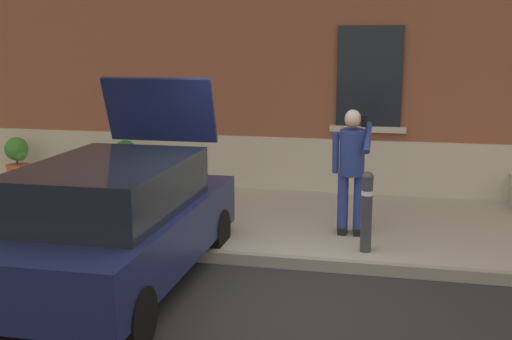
{
  "coord_description": "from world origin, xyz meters",
  "views": [
    {
      "loc": [
        1.46,
        -6.7,
        2.81
      ],
      "look_at": [
        -0.4,
        1.6,
        1.1
      ],
      "focal_mm": 45.52,
      "sensor_mm": 36.0,
      "label": 1
    }
  ],
  "objects_px": {
    "person_on_phone": "(352,164)",
    "planter_olive": "(126,162)",
    "bollard_far_left": "(85,193)",
    "planter_terracotta": "(17,158)",
    "bollard_near_person": "(367,209)",
    "hatchback_car_navy": "(116,220)"
  },
  "relations": [
    {
      "from": "bollard_near_person",
      "to": "planter_olive",
      "type": "height_order",
      "value": "bollard_near_person"
    },
    {
      "from": "bollard_near_person",
      "to": "planter_terracotta",
      "type": "bearing_deg",
      "value": 157.62
    },
    {
      "from": "bollard_near_person",
      "to": "bollard_far_left",
      "type": "xyz_separation_m",
      "value": [
        -3.87,
        0.0,
        0.0
      ]
    },
    {
      "from": "person_on_phone",
      "to": "planter_terracotta",
      "type": "bearing_deg",
      "value": 175.26
    },
    {
      "from": "person_on_phone",
      "to": "bollard_far_left",
      "type": "bearing_deg",
      "value": -156.34
    },
    {
      "from": "bollard_near_person",
      "to": "person_on_phone",
      "type": "xyz_separation_m",
      "value": [
        -0.25,
        0.66,
        0.44
      ]
    },
    {
      "from": "bollard_far_left",
      "to": "planter_terracotta",
      "type": "relative_size",
      "value": 1.22
    },
    {
      "from": "bollard_far_left",
      "to": "planter_olive",
      "type": "relative_size",
      "value": 1.22
    },
    {
      "from": "hatchback_car_navy",
      "to": "planter_olive",
      "type": "bearing_deg",
      "value": 112.45
    },
    {
      "from": "bollard_near_person",
      "to": "planter_terracotta",
      "type": "xyz_separation_m",
      "value": [
        -6.69,
        2.75,
        -0.11
      ]
    },
    {
      "from": "hatchback_car_navy",
      "to": "bollard_far_left",
      "type": "height_order",
      "value": "hatchback_car_navy"
    },
    {
      "from": "bollard_far_left",
      "to": "person_on_phone",
      "type": "bearing_deg",
      "value": 10.4
    },
    {
      "from": "person_on_phone",
      "to": "planter_olive",
      "type": "height_order",
      "value": "person_on_phone"
    },
    {
      "from": "planter_olive",
      "to": "hatchback_car_navy",
      "type": "bearing_deg",
      "value": -67.55
    },
    {
      "from": "person_on_phone",
      "to": "planter_olive",
      "type": "relative_size",
      "value": 2.04
    },
    {
      "from": "bollard_far_left",
      "to": "planter_terracotta",
      "type": "bearing_deg",
      "value": 135.65
    },
    {
      "from": "bollard_far_left",
      "to": "planter_terracotta",
      "type": "xyz_separation_m",
      "value": [
        -2.82,
        2.75,
        -0.11
      ]
    },
    {
      "from": "bollard_near_person",
      "to": "planter_terracotta",
      "type": "height_order",
      "value": "bollard_near_person"
    },
    {
      "from": "hatchback_car_navy",
      "to": "planter_terracotta",
      "type": "relative_size",
      "value": 4.74
    },
    {
      "from": "bollard_near_person",
      "to": "person_on_phone",
      "type": "bearing_deg",
      "value": 110.75
    },
    {
      "from": "bollard_far_left",
      "to": "bollard_near_person",
      "type": "bearing_deg",
      "value": 0.0
    },
    {
      "from": "bollard_far_left",
      "to": "person_on_phone",
      "type": "xyz_separation_m",
      "value": [
        3.62,
        0.66,
        0.44
      ]
    }
  ]
}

